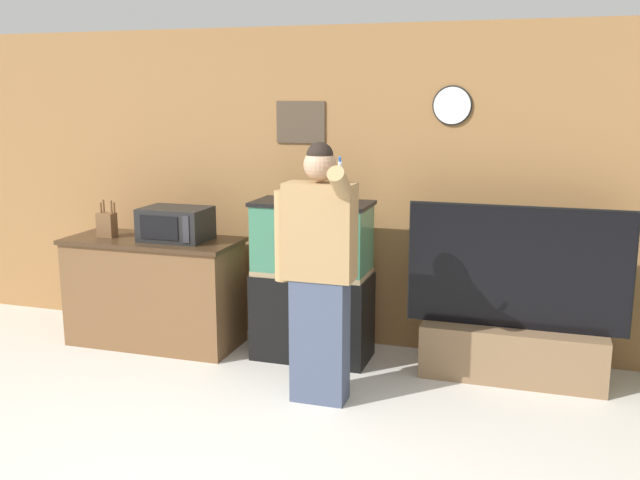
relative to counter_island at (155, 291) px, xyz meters
The scene contains 7 objects.
wall_back_paneled 1.69m from the counter_island, 22.45° to the left, with size 10.00×0.08×2.60m.
counter_island is the anchor object (origin of this frame).
microwave 0.62m from the counter_island, ahead, with size 0.54×0.39×0.27m.
knife_block 0.68m from the counter_island, behind, with size 0.14×0.10×0.31m.
aquarium_on_stand 1.37m from the counter_island, ahead, with size 0.91×0.46×1.26m.
tv_on_stand 2.90m from the counter_island, ahead, with size 1.58×0.40×1.29m.
person_standing 1.84m from the counter_island, 22.24° to the right, with size 0.56×0.42×1.77m.
Camera 1 is at (1.69, -2.96, 2.07)m, focal length 40.00 mm.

